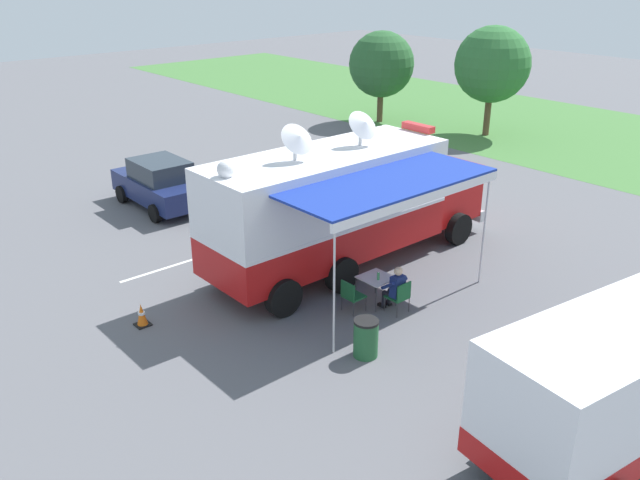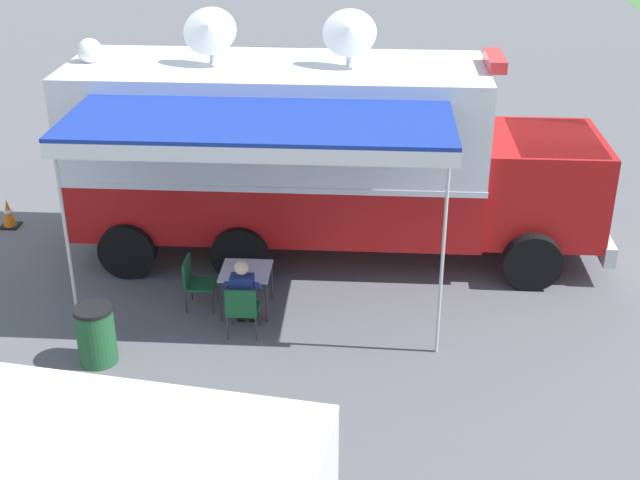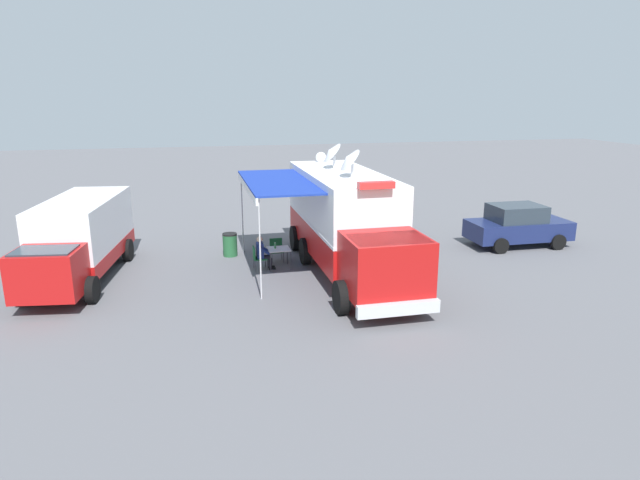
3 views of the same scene
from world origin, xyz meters
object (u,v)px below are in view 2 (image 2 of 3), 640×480
Objects in this scene: folding_chair_beside_table at (195,279)px; traffic_cone at (8,214)px; water_bottle at (241,268)px; car_behind_truck at (275,88)px; folding_table at (246,273)px; command_truck at (319,152)px; seated_responder at (243,293)px; trash_bin at (96,335)px; folding_chair_at_table at (242,307)px.

folding_chair_beside_table reaches higher than traffic_cone.
water_bottle is 0.39× the size of traffic_cone.
traffic_cone is 8.60m from car_behind_truck.
folding_table is 0.19× the size of car_behind_truck.
command_truck is at bearing 155.46° from folding_table.
traffic_cone is (-3.53, -5.22, -0.37)m from seated_responder.
trash_bin is 5.56m from traffic_cone.
car_behind_truck reaches higher than folding_chair_at_table.
folding_chair_at_table is 0.21× the size of car_behind_truck.
seated_responder is at bearing 54.11° from folding_chair_beside_table.
traffic_cone is at bearing -119.41° from folding_table.
trash_bin reaches higher than folding_table.
folding_chair_at_table is (3.06, -0.98, -1.43)m from command_truck.
folding_chair_at_table and folding_chair_beside_table have the same top height.
seated_responder is (0.61, 0.05, -0.02)m from folding_table.
folding_chair_at_table is 1.50× the size of traffic_cone.
traffic_cone is (-3.71, -5.22, -0.23)m from folding_chair_at_table.
folding_table is 0.92× the size of folding_chair_beside_table.
folding_chair_at_table is (0.67, 0.11, -0.32)m from water_bottle.
folding_chair_beside_table is at bearing -102.05° from water_bottle.
folding_chair_beside_table is at bearing -0.97° from car_behind_truck.
folding_chair_beside_table is 0.21× the size of car_behind_truck.
car_behind_truck reaches higher than seated_responder.
water_bottle is at bearing 59.24° from traffic_cone.
seated_responder is at bearing -18.86° from command_truck.
water_bottle is at bearing -170.59° from folding_chair_at_table.
folding_chair_beside_table is at bearing -133.00° from folding_chair_at_table.
water_bottle is 0.87m from folding_chair_beside_table.
folding_chair_beside_table is at bearing 146.10° from trash_bin.
seated_responder is 10.87m from car_behind_truck.
water_bottle is 2.47m from trash_bin.
car_behind_truck is at bearing -167.90° from command_truck.
folding_table is 1.38× the size of traffic_cone.
seated_responder is (2.87, -0.98, -1.30)m from command_truck.
folding_chair_at_table is at bearing 112.38° from trash_bin.
folding_table is at bearing 60.59° from traffic_cone.
folding_table is 5.95m from traffic_cone.
seated_responder reaches higher than trash_bin.
command_truck reaches higher than seated_responder.
water_bottle is (0.13, -0.06, 0.16)m from folding_table.
car_behind_truck is at bearing 148.43° from traffic_cone.
folding_chair_at_table is 1.00× the size of folding_chair_beside_table.
seated_responder is at bearing 3.84° from car_behind_truck.
car_behind_truck is (-7.97, -1.71, -1.07)m from command_truck.
folding_table is 3.58× the size of water_bottle.
water_bottle is 10.37m from car_behind_truck.
folding_chair_at_table is 1.23m from folding_chair_beside_table.
command_truck is 10.92× the size of folding_chair_at_table.
trash_bin is (1.51, -1.92, -0.38)m from water_bottle.
water_bottle is 0.18× the size of seated_responder.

